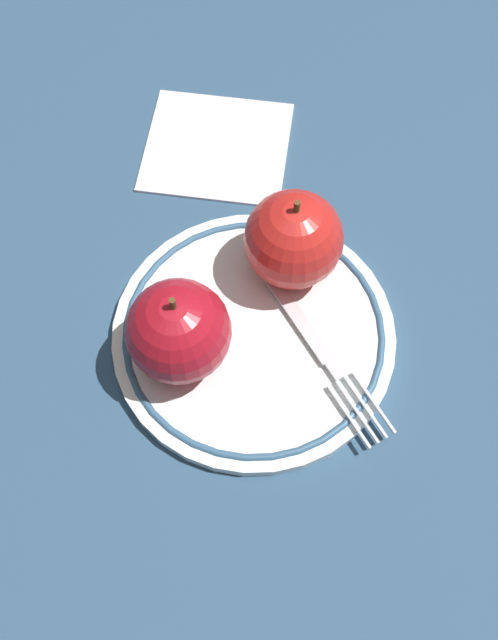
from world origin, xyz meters
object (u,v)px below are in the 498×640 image
(apple_red_whole, at_px, (289,239))
(fork, at_px, (315,349))
(napkin_folded, at_px, (213,145))
(apple_second_whole, at_px, (173,331))
(plate, at_px, (249,334))

(apple_red_whole, distance_m, fork, 0.09)
(apple_red_whole, bearing_deg, napkin_folded, -150.55)
(apple_red_whole, xyz_separation_m, apple_second_whole, (0.09, -0.09, 0.00))
(napkin_folded, bearing_deg, plate, 13.67)
(plate, height_order, apple_second_whole, apple_second_whole)
(apple_second_whole, relative_size, napkin_folded, 0.68)
(plate, bearing_deg, napkin_folded, -166.33)
(fork, relative_size, napkin_folded, 1.09)
(apple_second_whole, height_order, napkin_folded, apple_second_whole)
(apple_second_whole, bearing_deg, apple_red_whole, 136.47)
(fork, bearing_deg, napkin_folded, 171.56)
(apple_second_whole, xyz_separation_m, fork, (-0.01, 0.11, -0.04))
(plate, relative_size, fork, 1.58)
(fork, xyz_separation_m, napkin_folded, (-0.22, -0.11, -0.01))
(apple_second_whole, distance_m, napkin_folded, 0.24)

